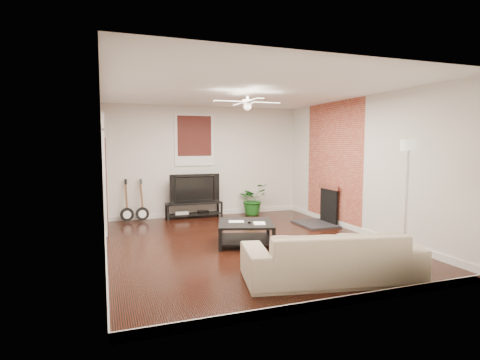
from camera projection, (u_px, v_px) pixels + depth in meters
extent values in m
cube|color=black|center=(247.00, 243.00, 7.16)|extent=(5.00, 6.00, 0.01)
cube|color=white|center=(247.00, 91.00, 6.90)|extent=(5.00, 6.00, 0.01)
cube|color=silver|center=(206.00, 161.00, 9.84)|extent=(5.00, 0.01, 2.80)
cube|color=silver|center=(344.00, 184.00, 4.22)|extent=(5.00, 0.01, 2.80)
cube|color=silver|center=(103.00, 172.00, 6.19)|extent=(0.01, 6.00, 2.80)
cube|color=silver|center=(361.00, 166.00, 7.87)|extent=(0.01, 6.00, 2.80)
cube|color=#A94836|center=(333.00, 164.00, 8.81)|extent=(0.02, 2.20, 2.80)
cube|color=black|center=(321.00, 205.00, 8.80)|extent=(0.80, 1.10, 0.92)
cube|color=#33140E|center=(194.00, 140.00, 9.66)|extent=(1.00, 0.06, 1.30)
cube|color=white|center=(105.00, 173.00, 8.00)|extent=(0.08, 1.00, 2.50)
cube|color=black|center=(194.00, 210.00, 9.62)|extent=(1.39, 0.37, 0.39)
imported|color=black|center=(194.00, 188.00, 9.59)|extent=(1.25, 0.16, 0.72)
cube|color=black|center=(246.00, 233.00, 7.06)|extent=(1.24, 1.24, 0.41)
imported|color=#C8B096|center=(331.00, 255.00, 5.19)|extent=(2.49, 1.37, 0.69)
imported|color=#1A5D1B|center=(253.00, 199.00, 10.04)|extent=(0.93, 0.88, 0.82)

